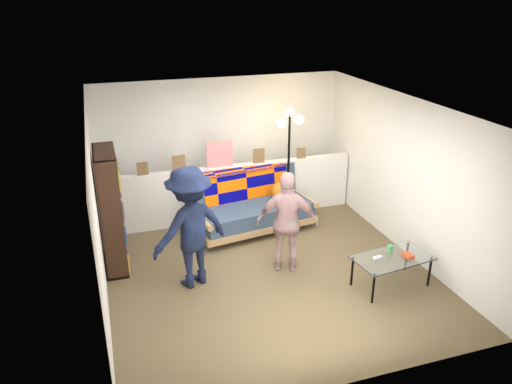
{
  "coord_description": "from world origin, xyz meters",
  "views": [
    {
      "loc": [
        -2.1,
        -6.08,
        3.85
      ],
      "look_at": [
        0.0,
        0.4,
        1.05
      ],
      "focal_mm": 35.0,
      "sensor_mm": 36.0,
      "label": 1
    }
  ],
  "objects_px": {
    "bookshelf": "(111,214)",
    "coffee_table": "(393,259)",
    "person_left": "(190,227)",
    "person_right": "(288,222)",
    "floor_lamp": "(289,141)",
    "futon_sofa": "(253,206)"
  },
  "relations": [
    {
      "from": "futon_sofa",
      "to": "person_left",
      "type": "height_order",
      "value": "person_left"
    },
    {
      "from": "futon_sofa",
      "to": "coffee_table",
      "type": "distance_m",
      "value": 2.63
    },
    {
      "from": "coffee_table",
      "to": "person_left",
      "type": "height_order",
      "value": "person_left"
    },
    {
      "from": "person_left",
      "to": "person_right",
      "type": "relative_size",
      "value": 1.14
    },
    {
      "from": "floor_lamp",
      "to": "person_right",
      "type": "distance_m",
      "value": 2.03
    },
    {
      "from": "bookshelf",
      "to": "coffee_table",
      "type": "xyz_separation_m",
      "value": [
        3.59,
        -1.75,
        -0.41
      ]
    },
    {
      "from": "floor_lamp",
      "to": "coffee_table",
      "type": "bearing_deg",
      "value": -79.44
    },
    {
      "from": "futon_sofa",
      "to": "floor_lamp",
      "type": "height_order",
      "value": "floor_lamp"
    },
    {
      "from": "person_right",
      "to": "floor_lamp",
      "type": "bearing_deg",
      "value": -89.45
    },
    {
      "from": "coffee_table",
      "to": "floor_lamp",
      "type": "distance_m",
      "value": 2.86
    },
    {
      "from": "futon_sofa",
      "to": "person_left",
      "type": "bearing_deg",
      "value": -133.72
    },
    {
      "from": "coffee_table",
      "to": "bookshelf",
      "type": "bearing_deg",
      "value": 154.02
    },
    {
      "from": "bookshelf",
      "to": "floor_lamp",
      "type": "relative_size",
      "value": 0.92
    },
    {
      "from": "bookshelf",
      "to": "person_left",
      "type": "relative_size",
      "value": 1.04
    },
    {
      "from": "bookshelf",
      "to": "person_left",
      "type": "bearing_deg",
      "value": -39.9
    },
    {
      "from": "bookshelf",
      "to": "person_right",
      "type": "relative_size",
      "value": 1.18
    },
    {
      "from": "bookshelf",
      "to": "person_right",
      "type": "height_order",
      "value": "bookshelf"
    },
    {
      "from": "bookshelf",
      "to": "floor_lamp",
      "type": "bearing_deg",
      "value": 16.24
    },
    {
      "from": "floor_lamp",
      "to": "person_left",
      "type": "bearing_deg",
      "value": -140.47
    },
    {
      "from": "floor_lamp",
      "to": "person_left",
      "type": "distance_m",
      "value": 2.77
    },
    {
      "from": "floor_lamp",
      "to": "person_right",
      "type": "xyz_separation_m",
      "value": [
        -0.72,
        -1.79,
        -0.62
      ]
    },
    {
      "from": "floor_lamp",
      "to": "person_right",
      "type": "height_order",
      "value": "floor_lamp"
    }
  ]
}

